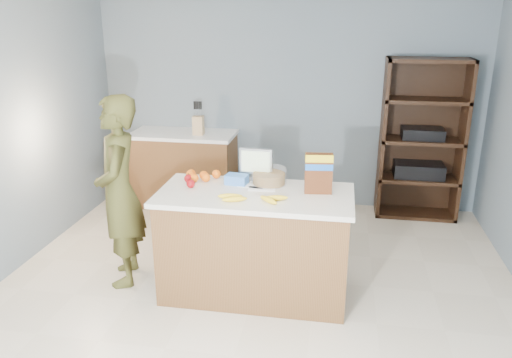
% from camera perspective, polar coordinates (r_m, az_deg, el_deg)
% --- Properties ---
extents(floor, '(4.50, 5.00, 0.02)m').
position_cam_1_polar(floor, '(4.12, -0.85, -14.89)').
color(floor, beige).
rests_on(floor, ground).
extents(walls, '(4.52, 5.02, 2.51)m').
position_cam_1_polar(walls, '(3.49, -0.99, 8.37)').
color(walls, slate).
rests_on(walls, ground).
extents(counter_peninsula, '(1.56, 0.76, 0.90)m').
position_cam_1_polar(counter_peninsula, '(4.16, -0.12, -7.86)').
color(counter_peninsula, brown).
rests_on(counter_peninsula, ground).
extents(back_cabinet, '(1.24, 0.62, 0.90)m').
position_cam_1_polar(back_cabinet, '(6.14, -8.14, 1.20)').
color(back_cabinet, brown).
rests_on(back_cabinet, ground).
extents(shelving_unit, '(0.90, 0.40, 1.80)m').
position_cam_1_polar(shelving_unit, '(5.96, 18.29, 4.01)').
color(shelving_unit, black).
rests_on(shelving_unit, ground).
extents(person, '(0.57, 0.69, 1.64)m').
position_cam_1_polar(person, '(4.37, -15.34, -1.45)').
color(person, '#3F3F1A').
rests_on(person, ground).
extents(knife_block, '(0.12, 0.10, 0.31)m').
position_cam_1_polar(knife_block, '(5.88, -6.61, 6.19)').
color(knife_block, tan).
rests_on(knife_block, back_cabinet).
extents(envelopes, '(0.33, 0.19, 0.00)m').
position_cam_1_polar(envelopes, '(4.09, 0.08, -0.95)').
color(envelopes, white).
rests_on(envelopes, counter_peninsula).
extents(bananas, '(0.55, 0.17, 0.04)m').
position_cam_1_polar(bananas, '(3.80, -0.45, -2.21)').
color(bananas, yellow).
rests_on(bananas, counter_peninsula).
extents(apples, '(0.13, 0.20, 0.07)m').
position_cam_1_polar(apples, '(4.17, -7.60, -0.24)').
color(apples, maroon).
rests_on(apples, counter_peninsula).
extents(oranges, '(0.29, 0.21, 0.07)m').
position_cam_1_polar(oranges, '(4.30, -6.53, 0.39)').
color(oranges, orange).
rests_on(oranges, counter_peninsula).
extents(blue_carton, '(0.20, 0.15, 0.08)m').
position_cam_1_polar(blue_carton, '(4.16, -2.22, -0.05)').
color(blue_carton, blue).
rests_on(blue_carton, counter_peninsula).
extents(salad_bowl, '(0.30, 0.30, 0.13)m').
position_cam_1_polar(salad_bowl, '(4.17, 1.48, 0.23)').
color(salad_bowl, '#267219').
rests_on(salad_bowl, counter_peninsula).
extents(tv, '(0.28, 0.12, 0.28)m').
position_cam_1_polar(tv, '(4.21, -0.01, 1.87)').
color(tv, silver).
rests_on(tv, counter_peninsula).
extents(cereal_box, '(0.22, 0.10, 0.32)m').
position_cam_1_polar(cereal_box, '(3.94, 7.18, 0.98)').
color(cereal_box, '#592B14').
rests_on(cereal_box, counter_peninsula).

